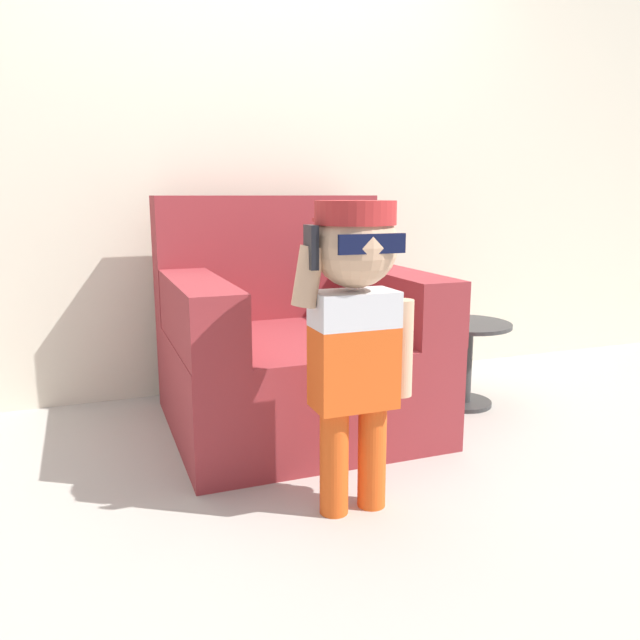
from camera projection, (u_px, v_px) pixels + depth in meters
The scene contains 5 objects.
ground_plane at pixel (297, 427), 2.80m from camera, with size 10.00×10.00×0.00m, color #ADA89E.
wall_back at pixel (251, 140), 3.19m from camera, with size 10.00×0.05×2.60m.
armchair at pixel (291, 345), 2.81m from camera, with size 1.08×1.04×1.02m.
person_child at pixel (355, 310), 1.94m from camera, with size 0.41×0.31×1.01m.
side_table at pixel (464, 355), 3.05m from camera, with size 0.44×0.44×0.41m.
Camera 1 is at (-0.85, -2.51, 1.02)m, focal length 35.00 mm.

